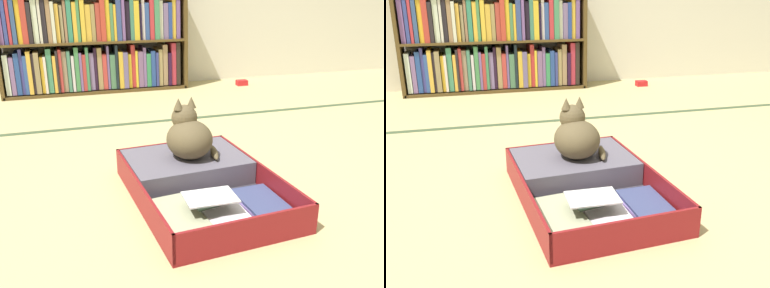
# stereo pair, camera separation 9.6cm
# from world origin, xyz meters

# --- Properties ---
(ground_plane) EXTENTS (10.00, 10.00, 0.00)m
(ground_plane) POSITION_xyz_m (0.00, 0.00, 0.00)
(ground_plane) COLOR tan
(tatami_border) EXTENTS (4.80, 0.05, 0.00)m
(tatami_border) POSITION_xyz_m (0.00, 1.19, 0.00)
(tatami_border) COLOR #3F5234
(tatami_border) RESTS_ON ground_plane
(bookshelf) EXTENTS (1.59, 0.27, 0.87)m
(bookshelf) POSITION_xyz_m (-0.35, 2.25, 0.41)
(bookshelf) COLOR brown
(bookshelf) RESTS_ON ground_plane
(open_suitcase) EXTENTS (0.63, 0.88, 0.13)m
(open_suitcase) POSITION_xyz_m (-0.13, 0.09, 0.05)
(open_suitcase) COLOR maroon
(open_suitcase) RESTS_ON ground_plane
(black_cat) EXTENTS (0.27, 0.26, 0.28)m
(black_cat) POSITION_xyz_m (-0.13, 0.20, 0.23)
(black_cat) COLOR brown
(black_cat) RESTS_ON open_suitcase
(small_red_pouch) EXTENTS (0.10, 0.07, 0.05)m
(small_red_pouch) POSITION_xyz_m (0.97, 2.08, 0.02)
(small_red_pouch) COLOR red
(small_red_pouch) RESTS_ON ground_plane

